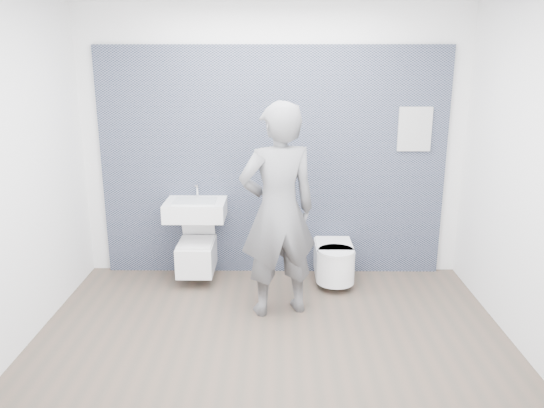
{
  "coord_description": "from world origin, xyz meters",
  "views": [
    {
      "loc": [
        0.05,
        -4.0,
        2.28
      ],
      "look_at": [
        0.0,
        0.6,
        1.0
      ],
      "focal_mm": 35.0,
      "sensor_mm": 36.0,
      "label": 1
    }
  ],
  "objects_px": {
    "toilet_square": "(197,254)",
    "visitor": "(278,211)",
    "washbasin": "(196,209)",
    "toilet_rounded": "(334,261)"
  },
  "relations": [
    {
      "from": "toilet_square",
      "to": "visitor",
      "type": "xyz_separation_m",
      "value": [
        0.85,
        -0.69,
        0.67
      ]
    },
    {
      "from": "visitor",
      "to": "toilet_square",
      "type": "bearing_deg",
      "value": -56.5
    },
    {
      "from": "washbasin",
      "to": "visitor",
      "type": "xyz_separation_m",
      "value": [
        0.85,
        -0.72,
        0.19
      ]
    },
    {
      "from": "toilet_rounded",
      "to": "visitor",
      "type": "xyz_separation_m",
      "value": [
        -0.58,
        -0.62,
        0.72
      ]
    },
    {
      "from": "toilet_square",
      "to": "visitor",
      "type": "height_order",
      "value": "visitor"
    },
    {
      "from": "washbasin",
      "to": "toilet_square",
      "type": "bearing_deg",
      "value": -90.0
    },
    {
      "from": "toilet_square",
      "to": "toilet_rounded",
      "type": "bearing_deg",
      "value": -2.74
    },
    {
      "from": "washbasin",
      "to": "visitor",
      "type": "bearing_deg",
      "value": -40.45
    },
    {
      "from": "washbasin",
      "to": "toilet_rounded",
      "type": "distance_m",
      "value": 1.53
    },
    {
      "from": "washbasin",
      "to": "toilet_square",
      "type": "xyz_separation_m",
      "value": [
        -0.0,
        -0.03,
        -0.48
      ]
    }
  ]
}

